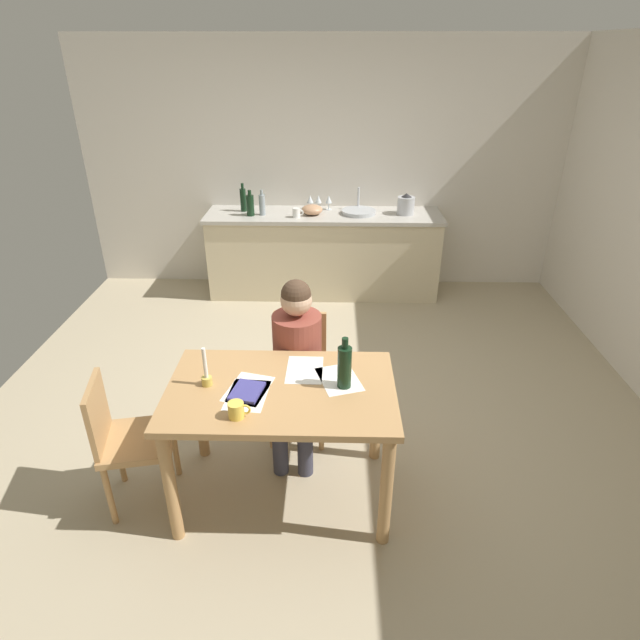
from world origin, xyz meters
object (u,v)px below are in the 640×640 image
wine_glass_near_sink (329,200)px  mixing_bowl (312,210)px  person_seated (296,358)px  wine_bottle_on_table (344,366)px  wine_glass_by_kettle (318,200)px  coffee_mug (237,410)px  chair_side_empty (126,438)px  candlestick (206,375)px  bottle_oil (243,199)px  bottle_wine_red (262,204)px  sink_unit (359,211)px  chair_at_table (299,370)px  bottle_vinegar (250,205)px  book_magazine (247,391)px  stovetop_kettle (406,205)px  wine_glass_back_left (310,200)px  teacup_on_counter (297,213)px  dining_table (282,406)px

wine_glass_near_sink → mixing_bowl: bearing=-132.5°
person_seated → wine_bottle_on_table: (0.30, -0.47, 0.24)m
wine_glass_near_sink → wine_glass_by_kettle: bearing=180.0°
coffee_mug → mixing_bowl: 3.28m
chair_side_empty → candlestick: bearing=10.3°
coffee_mug → bottle_oil: bearing=98.1°
candlestick → bottle_wine_red: 2.96m
sink_unit → wine_glass_near_sink: sink_unit is taller
chair_at_table → bottle_wine_red: bottle_wine_red is taller
bottle_oil → wine_glass_by_kettle: 0.80m
bottle_oil → mixing_bowl: bearing=-8.1°
chair_at_table → candlestick: 0.86m
coffee_mug → bottle_vinegar: (-0.38, 3.21, 0.18)m
wine_glass_near_sink → sink_unit: bearing=-24.5°
book_magazine → stovetop_kettle: bearing=80.4°
chair_at_table → bottle_oil: size_ratio=2.94×
wine_glass_back_left → book_magazine: bearing=-93.7°
chair_side_empty → bottle_oil: (0.22, 3.18, 0.55)m
sink_unit → bottle_oil: size_ratio=1.21×
chair_side_empty → teacup_on_counter: (0.80, 2.97, 0.48)m
coffee_mug → candlestick: (-0.21, 0.28, 0.02)m
bottle_wine_red → teacup_on_counter: 0.38m
bottle_vinegar → wine_glass_back_left: bearing=22.0°
chair_at_table → book_magazine: 0.80m
chair_side_empty → dining_table: bearing=4.3°
dining_table → bottle_oil: 3.21m
wine_glass_by_kettle → stovetop_kettle: bearing=-9.2°
candlestick → stovetop_kettle: (1.46, 3.03, 0.15)m
wine_glass_back_left → wine_glass_near_sink: bearing=0.0°
person_seated → wine_glass_back_left: (-0.02, 2.70, 0.33)m
bottle_wine_red → stovetop_kettle: bottle_wine_red is taller
person_seated → sink_unit: 2.62m
wine_glass_back_left → chair_at_table: bearing=-89.4°
candlestick → bottle_oil: bottle_oil is taller
chair_at_table → stovetop_kettle: size_ratio=3.97×
sink_unit → bottle_oil: bottle_oil is taller
sink_unit → dining_table: bearing=-100.2°
chair_side_empty → candlestick: size_ratio=3.61×
chair_at_table → chair_side_empty: size_ratio=1.03×
candlestick → bottle_oil: size_ratio=0.79×
bottle_wine_red → mixing_bowl: 0.52m
chair_side_empty → wine_glass_near_sink: wine_glass_near_sink is taller
chair_at_table → sink_unit: bearing=78.4°
wine_bottle_on_table → sink_unit: 3.03m
mixing_bowl → dining_table: bearing=-91.1°
bottle_wine_red → mixing_bowl: (0.52, 0.03, -0.06)m
wine_glass_by_kettle → wine_glass_back_left: size_ratio=1.00×
wine_glass_near_sink → wine_glass_by_kettle: (-0.11, 0.00, 0.00)m
chair_side_empty → wine_glass_near_sink: bearing=70.9°
chair_at_table → wine_glass_back_left: size_ratio=5.68×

